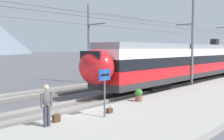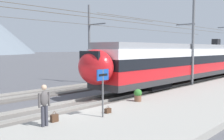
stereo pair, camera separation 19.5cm
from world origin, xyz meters
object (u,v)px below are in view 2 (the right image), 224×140
Objects in this scene: catenary_mast_mid at (192,42)px; catenary_mast_far_side at (90,42)px; handbag_beside_passenger at (54,118)px; potted_plant_platform_edge at (138,95)px; passenger_walking at (44,103)px; platform_sign at (103,82)px; handbag_near_sign at (108,111)px; train_far_track at (200,56)px; train_near_platform at (197,60)px.

catenary_mast_far_side is (-4.16, 8.70, 0.01)m from catenary_mast_mid.
catenary_mast_far_side is 88.38× the size of handbag_beside_passenger.
potted_plant_platform_edge is (-9.30, -1.23, -3.30)m from catenary_mast_mid.
platform_sign is at bearing -15.66° from passenger_walking.
handbag_near_sign is at bearing -128.25° from catenary_mast_far_side.
platform_sign reaches higher than passenger_walking.
handbag_near_sign is at bearing -163.59° from train_far_track.
catenary_mast_far_side is 13.92m from handbag_near_sign.
handbag_near_sign is (3.25, -0.38, -0.82)m from passenger_walking.
catenary_mast_mid is at bearing 5.39° from passenger_walking.
handbag_beside_passenger is at bearing 153.69° from platform_sign.
catenary_mast_far_side is (-20.71, 2.01, 1.81)m from train_far_track.
potted_plant_platform_edge reaches higher than handbag_near_sign.
handbag_beside_passenger is (-19.21, -2.64, -1.74)m from train_near_platform.
catenary_mast_mid is 109.75× the size of handbag_near_sign.
handbag_near_sign is 3.26m from potted_plant_platform_edge.
train_far_track is 32.69m from handbag_beside_passenger.
train_far_track is 15.77× the size of platform_sign.
passenger_walking is at bearing -138.66° from catenary_mast_far_side.
catenary_mast_far_side is at bearing 51.75° from handbag_near_sign.
platform_sign is at bearing -26.31° from handbag_beside_passenger.
handbag_beside_passenger reaches higher than handbag_near_sign.
handbag_beside_passenger is (-31.67, -7.93, -1.74)m from train_far_track.
catenary_mast_far_side is 11.66m from potted_plant_platform_edge.
passenger_walking is 2.29× the size of potted_plant_platform_edge.
catenary_mast_mid is at bearing 4.70° from handbag_beside_passenger.
train_far_track reaches higher than passenger_walking.
train_near_platform is 83.47× the size of handbag_near_sign.
train_near_platform is 17.89× the size of passenger_walking.
platform_sign is 1.67m from handbag_near_sign.
train_far_track is at bearing 14.06° from handbag_beside_passenger.
handbag_beside_passenger is at bearing -179.89° from potted_plant_platform_edge.
passenger_walking is at bearing -174.61° from catenary_mast_mid.
potted_plant_platform_edge is at bearing -162.97° from train_far_track.
passenger_walking is (-2.57, 0.72, -0.66)m from platform_sign.
train_far_track is at bearing -5.54° from catenary_mast_far_side.
catenary_mast_mid reaches higher than train_far_track.
catenary_mast_mid is at bearing -158.00° from train_far_track.
train_near_platform is 13.54m from train_far_track.
handbag_near_sign is at bearing -13.30° from handbag_beside_passenger.
catenary_mast_far_side is at bearing 42.22° from handbag_beside_passenger.
train_far_track is 27.08m from potted_plant_platform_edge.
handbag_near_sign is at bearing -6.63° from passenger_walking.
catenary_mast_mid is 88.38× the size of handbag_beside_passenger.
train_near_platform is 40.97× the size of potted_plant_platform_edge.
catenary_mast_far_side is 18.16× the size of platform_sign.
catenary_mast_mid reaches higher than potted_plant_platform_edge.
train_far_track is 76.76× the size of handbag_beside_passenger.
catenary_mast_far_side is 15.21m from handbag_beside_passenger.
platform_sign is 2.61m from handbag_beside_passenger.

